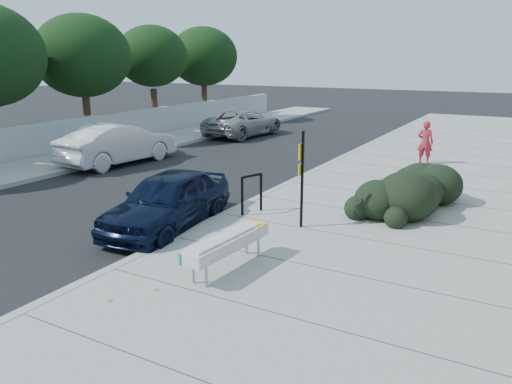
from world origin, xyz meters
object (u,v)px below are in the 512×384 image
(bike_rack, at_px, (252,190))
(sedan_navy, at_px, (168,200))
(wagon_silver, at_px, (118,144))
(sign_post, at_px, (302,173))
(pedestrian, at_px, (425,142))
(suv_silver, at_px, (244,123))
(bench, at_px, (228,243))

(bike_rack, distance_m, sedan_navy, 2.21)
(bike_rack, xyz_separation_m, wagon_silver, (-8.10, 3.48, 0.04))
(bike_rack, distance_m, wagon_silver, 8.82)
(sign_post, bearing_deg, bike_rack, 163.18)
(sign_post, height_order, wagon_silver, sign_post)
(sedan_navy, height_order, pedestrian, pedestrian)
(wagon_silver, height_order, suv_silver, wagon_silver)
(suv_silver, bearing_deg, sign_post, 129.91)
(sign_post, distance_m, wagon_silver, 10.45)
(bike_rack, bearing_deg, suv_silver, 141.33)
(bike_rack, xyz_separation_m, suv_silver, (-7.57, 12.31, -0.06))
(sedan_navy, bearing_deg, wagon_silver, 135.48)
(pedestrian, bearing_deg, wagon_silver, 29.65)
(sign_post, relative_size, pedestrian, 1.42)
(wagon_silver, bearing_deg, suv_silver, -88.69)
(bench, xyz_separation_m, pedestrian, (1.22, 12.18, 0.29))
(suv_silver, height_order, pedestrian, pedestrian)
(sedan_navy, bearing_deg, sign_post, 16.92)
(wagon_silver, distance_m, pedestrian, 11.97)
(sign_post, relative_size, sedan_navy, 0.56)
(bench, relative_size, pedestrian, 1.37)
(bench, distance_m, pedestrian, 12.24)
(wagon_silver, relative_size, pedestrian, 3.00)
(bike_rack, bearing_deg, pedestrian, 93.16)
(sedan_navy, distance_m, wagon_silver, 8.47)
(sign_post, bearing_deg, bench, -96.25)
(bike_rack, distance_m, suv_silver, 14.45)
(wagon_silver, bearing_deg, bike_rack, 161.51)
(sign_post, height_order, pedestrian, sign_post)
(wagon_silver, xyz_separation_m, pedestrian, (10.72, 5.32, 0.16))
(wagon_silver, relative_size, suv_silver, 0.96)
(bike_rack, xyz_separation_m, sign_post, (1.59, -0.40, 0.71))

